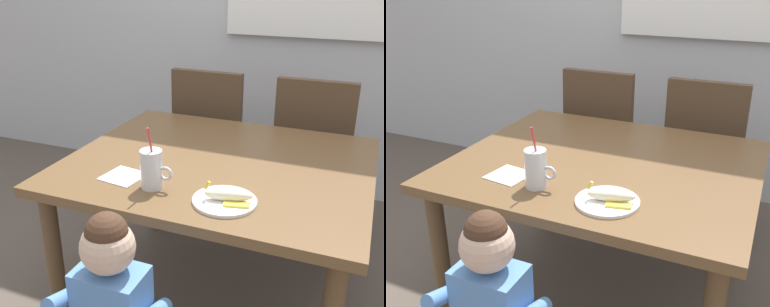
# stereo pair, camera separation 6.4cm
# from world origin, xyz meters

# --- Properties ---
(ground_plane) EXTENTS (24.00, 24.00, 0.00)m
(ground_plane) POSITION_xyz_m (0.00, 0.00, 0.00)
(ground_plane) COLOR brown
(dining_table) EXTENTS (1.27, 1.09, 0.73)m
(dining_table) POSITION_xyz_m (0.00, 0.00, 0.64)
(dining_table) COLOR brown
(dining_table) RESTS_ON ground
(dining_chair_left) EXTENTS (0.44, 0.45, 0.96)m
(dining_chair_left) POSITION_xyz_m (-0.30, 0.77, 0.54)
(dining_chair_left) COLOR #4C3826
(dining_chair_left) RESTS_ON ground
(dining_chair_right) EXTENTS (0.44, 0.45, 0.96)m
(dining_chair_right) POSITION_xyz_m (0.30, 0.78, 0.54)
(dining_chair_right) COLOR #4C3826
(dining_chair_right) RESTS_ON ground
(toddler_standing) EXTENTS (0.33, 0.24, 0.84)m
(toddler_standing) POSITION_xyz_m (-0.09, -0.75, 0.53)
(toddler_standing) COLOR #3F4760
(toddler_standing) RESTS_ON ground
(milk_cup) EXTENTS (0.13, 0.08, 0.25)m
(milk_cup) POSITION_xyz_m (-0.15, -0.34, 0.79)
(milk_cup) COLOR silver
(milk_cup) RESTS_ON dining_table
(snack_plate) EXTENTS (0.23, 0.23, 0.01)m
(snack_plate) POSITION_xyz_m (0.14, -0.35, 0.73)
(snack_plate) COLOR white
(snack_plate) RESTS_ON dining_table
(peeled_banana) EXTENTS (0.18, 0.12, 0.07)m
(peeled_banana) POSITION_xyz_m (0.16, -0.35, 0.76)
(peeled_banana) COLOR #F4EAC6
(peeled_banana) RESTS_ON snack_plate
(paper_napkin) EXTENTS (0.17, 0.17, 0.00)m
(paper_napkin) POSITION_xyz_m (-0.30, -0.30, 0.73)
(paper_napkin) COLOR white
(paper_napkin) RESTS_ON dining_table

